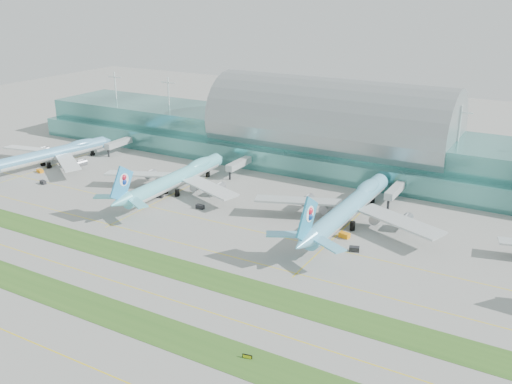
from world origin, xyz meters
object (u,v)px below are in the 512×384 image
Objects in this scene: airliner_b at (177,177)px; airliner_c at (350,206)px; terminal at (330,137)px; airliner_a at (52,153)px; taxiway_sign_east at (247,357)px.

airliner_b is 77.80m from airliner_c.
terminal reaches higher than airliner_a.
terminal is at bearing 95.56° from taxiway_sign_east.
airliner_a is 28.93× the size of taxiway_sign_east.
airliner_c is at bearing -61.44° from terminal.
airliner_a is at bearing -150.30° from terminal.
terminal is 4.37× the size of airliner_b.
terminal is at bearing 58.00° from airliner_b.
taxiway_sign_east is at bearing -83.76° from airliner_c.
airliner_b is 0.92× the size of airliner_c.
taxiway_sign_east is (8.44, -90.05, -6.64)m from airliner_c.
airliner_a is at bearing 141.69° from taxiway_sign_east.
taxiway_sign_east is (163.79, -87.25, -5.72)m from airliner_a.
airliner_c is 90.69m from taxiway_sign_east.
terminal is 4.65× the size of airliner_a.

